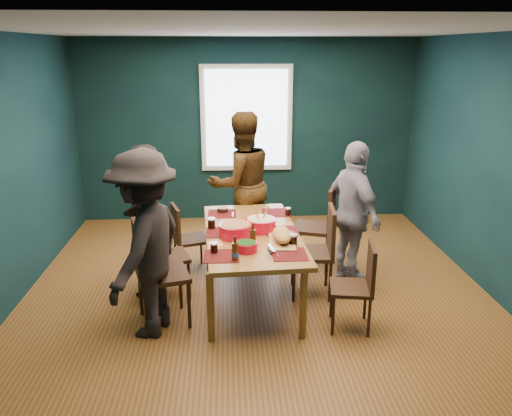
{
  "coord_description": "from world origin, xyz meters",
  "views": [
    {
      "loc": [
        -0.31,
        -4.95,
        2.53
      ],
      "look_at": [
        -0.02,
        -0.15,
        0.99
      ],
      "focal_mm": 35.0,
      "sensor_mm": 36.0,
      "label": 1
    }
  ],
  "objects": [
    {
      "name": "person_right",
      "position": [
        1.07,
        0.17,
        0.8
      ],
      "size": [
        0.66,
        1.02,
        1.61
      ],
      "primitive_type": "imported",
      "rotation": [
        0.0,
        0.0,
        1.88
      ],
      "color": "white",
      "rests_on": "floor"
    },
    {
      "name": "chair_left_far",
      "position": [
        -0.82,
        0.53,
        0.48
      ],
      "size": [
        0.47,
        0.47,
        0.82
      ],
      "rotation": [
        0.0,
        0.0,
        0.3
      ],
      "color": "#311D10",
      "rests_on": "floor"
    },
    {
      "name": "beer_bottle_a",
      "position": [
        -0.24,
        -0.82,
        0.8
      ],
      "size": [
        0.06,
        0.06,
        0.23
      ],
      "color": "#42260B",
      "rests_on": "dining_table"
    },
    {
      "name": "room",
      "position": [
        0.0,
        0.27,
        1.37
      ],
      "size": [
        5.01,
        5.01,
        2.71
      ],
      "color": "brown",
      "rests_on": "ground"
    },
    {
      "name": "cola_glass_d",
      "position": [
        -0.48,
        0.02,
        0.78
      ],
      "size": [
        0.08,
        0.08,
        0.12
      ],
      "color": "black",
      "rests_on": "dining_table"
    },
    {
      "name": "bowl_salad",
      "position": [
        -0.23,
        -0.23,
        0.79
      ],
      "size": [
        0.33,
        0.33,
        0.14
      ],
      "color": "red",
      "rests_on": "dining_table"
    },
    {
      "name": "chair_right_mid",
      "position": [
        0.67,
        -0.12,
        0.57
      ],
      "size": [
        0.48,
        0.48,
        0.97
      ],
      "rotation": [
        0.0,
        0.0,
        -0.1
      ],
      "color": "#311D10",
      "rests_on": "floor"
    },
    {
      "name": "chair_right_far",
      "position": [
        0.81,
        0.57,
        0.59
      ],
      "size": [
        0.58,
        0.58,
        1.01
      ],
      "rotation": [
        0.0,
        0.0,
        -0.33
      ],
      "color": "#311D10",
      "rests_on": "floor"
    },
    {
      "name": "person_far_left",
      "position": [
        -1.2,
        0.07,
        0.81
      ],
      "size": [
        0.42,
        0.61,
        1.61
      ],
      "primitive_type": "imported",
      "rotation": [
        0.0,
        0.0,
        4.78
      ],
      "color": "black",
      "rests_on": "floor"
    },
    {
      "name": "person_near_left",
      "position": [
        -1.04,
        -0.76,
        0.87
      ],
      "size": [
        0.95,
        1.26,
        1.73
      ],
      "primitive_type": "imported",
      "rotation": [
        0.0,
        0.0,
        4.41
      ],
      "color": "black",
      "rests_on": "floor"
    },
    {
      "name": "chair_left_mid",
      "position": [
        -1.03,
        -0.08,
        0.53
      ],
      "size": [
        0.52,
        0.52,
        0.91
      ],
      "rotation": [
        0.0,
        0.0,
        0.31
      ],
      "color": "#311D10",
      "rests_on": "floor"
    },
    {
      "name": "person_back",
      "position": [
        -0.13,
        1.12,
        0.91
      ],
      "size": [
        1.07,
        0.97,
        1.81
      ],
      "primitive_type": "imported",
      "rotation": [
        0.0,
        0.0,
        3.52
      ],
      "color": "black",
      "rests_on": "floor"
    },
    {
      "name": "chair_left_near",
      "position": [
        -1.02,
        -0.64,
        0.6
      ],
      "size": [
        0.57,
        0.57,
        1.03
      ],
      "rotation": [
        0.0,
        0.0,
        0.28
      ],
      "color": "#311D10",
      "rests_on": "floor"
    },
    {
      "name": "cola_glass_b",
      "position": [
        0.32,
        -0.5,
        0.78
      ],
      "size": [
        0.08,
        0.08,
        0.11
      ],
      "color": "black",
      "rests_on": "dining_table"
    },
    {
      "name": "napkin_a",
      "position": [
        0.34,
        -0.09,
        0.72
      ],
      "size": [
        0.15,
        0.15,
        0.0
      ],
      "primitive_type": "cube",
      "rotation": [
        0.0,
        0.0,
        -0.17
      ],
      "color": "#F47D66",
      "rests_on": "dining_table"
    },
    {
      "name": "small_bowl",
      "position": [
        -0.36,
        0.58,
        0.75
      ],
      "size": [
        0.13,
        0.13,
        0.05
      ],
      "color": "black",
      "rests_on": "dining_table"
    },
    {
      "name": "cola_glass_a",
      "position": [
        -0.44,
        -0.64,
        0.77
      ],
      "size": [
        0.07,
        0.07,
        0.1
      ],
      "color": "black",
      "rests_on": "dining_table"
    },
    {
      "name": "napkin_c",
      "position": [
        0.25,
        -0.77,
        0.72
      ],
      "size": [
        0.18,
        0.18,
        0.0
      ],
      "primitive_type": "cube",
      "rotation": [
        0.0,
        0.0,
        0.17
      ],
      "color": "#F47D66",
      "rests_on": "dining_table"
    },
    {
      "name": "cutting_board",
      "position": [
        0.22,
        -0.41,
        0.78
      ],
      "size": [
        0.31,
        0.63,
        0.14
      ],
      "rotation": [
        0.0,
        0.0,
        -0.06
      ],
      "color": "tan",
      "rests_on": "dining_table"
    },
    {
      "name": "bowl_dumpling",
      "position": [
        0.04,
        -0.06,
        0.79
      ],
      "size": [
        0.32,
        0.32,
        0.3
      ],
      "color": "red",
      "rests_on": "dining_table"
    },
    {
      "name": "chair_right_near",
      "position": [
        0.91,
        -0.83,
        0.49
      ],
      "size": [
        0.44,
        0.44,
        0.84
      ],
      "rotation": [
        0.0,
        0.0,
        -0.16
      ],
      "color": "#311D10",
      "rests_on": "floor"
    },
    {
      "name": "cola_glass_c",
      "position": [
        0.38,
        0.4,
        0.77
      ],
      "size": [
        0.07,
        0.07,
        0.09
      ],
      "color": "black",
      "rests_on": "dining_table"
    },
    {
      "name": "napkin_b",
      "position": [
        -0.43,
        -0.42,
        0.72
      ],
      "size": [
        0.17,
        0.17,
        0.0
      ],
      "primitive_type": "cube",
      "rotation": [
        0.0,
        0.0,
        0.21
      ],
      "color": "#F47D66",
      "rests_on": "dining_table"
    },
    {
      "name": "beer_bottle_b",
      "position": [
        -0.07,
        -0.49,
        0.81
      ],
      "size": [
        0.06,
        0.06,
        0.23
      ],
      "color": "#42260B",
      "rests_on": "dining_table"
    },
    {
      "name": "dining_table",
      "position": [
        -0.06,
        -0.11,
        0.65
      ],
      "size": [
        1.06,
        1.95,
        0.72
      ],
      "rotation": [
        0.0,
        0.0,
        0.06
      ],
      "color": "olive",
      "rests_on": "floor"
    },
    {
      "name": "bowl_herbs",
      "position": [
        -0.14,
        -0.61,
        0.77
      ],
      "size": [
        0.21,
        0.21,
        0.09
      ],
      "color": "red",
      "rests_on": "dining_table"
    }
  ]
}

